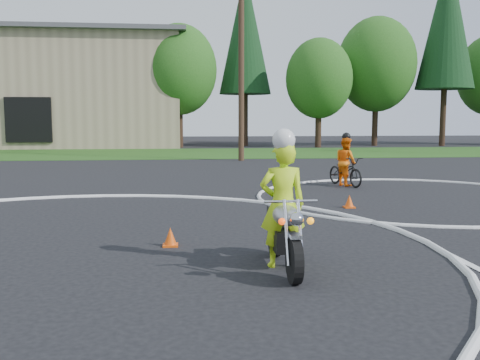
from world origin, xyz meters
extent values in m
cube|color=#1E4714|center=(0.00, 27.00, 0.01)|extent=(120.00, 10.00, 0.02)
torus|color=silver|center=(0.00, 3.00, 0.01)|extent=(12.12, 12.12, 0.12)
torus|color=silver|center=(8.00, 8.00, 0.01)|extent=(8.10, 8.10, 0.10)
cylinder|color=black|center=(3.40, 1.16, 0.29)|extent=(0.12, 0.58, 0.58)
cylinder|color=black|center=(3.40, 2.51, 0.29)|extent=(0.12, 0.58, 0.58)
cube|color=black|center=(3.40, 1.88, 0.39)|extent=(0.27, 0.53, 0.29)
ellipsoid|color=#A4A4A8|center=(3.40, 1.69, 0.75)|extent=(0.35, 0.62, 0.27)
cube|color=black|center=(3.40, 2.17, 0.72)|extent=(0.25, 0.58, 0.10)
cylinder|color=silver|center=(3.31, 1.23, 0.63)|extent=(0.04, 0.35, 0.78)
cylinder|color=silver|center=(3.49, 1.23, 0.63)|extent=(0.04, 0.35, 0.78)
cube|color=#BABBC1|center=(3.40, 1.14, 0.60)|extent=(0.14, 0.21, 0.05)
cylinder|color=silver|center=(3.40, 1.40, 0.99)|extent=(0.68, 0.04, 0.03)
sphere|color=#B9BAC0|center=(3.40, 1.06, 0.82)|extent=(0.17, 0.17, 0.17)
sphere|color=#F1430C|center=(3.23, 1.08, 0.79)|extent=(0.09, 0.09, 0.09)
sphere|color=orange|center=(3.58, 1.08, 0.79)|extent=(0.09, 0.09, 0.09)
cylinder|color=silver|center=(3.55, 2.27, 0.29)|extent=(0.08, 0.77, 0.08)
imported|color=#BFEE19|center=(3.40, 1.93, 0.86)|extent=(0.63, 0.41, 1.71)
sphere|color=silver|center=(3.40, 1.89, 1.74)|extent=(0.31, 0.31, 0.31)
imported|color=black|center=(7.02, 10.62, 0.44)|extent=(1.05, 1.78, 0.89)
imported|color=orange|center=(7.02, 10.62, 0.74)|extent=(0.74, 0.85, 1.48)
sphere|color=black|center=(7.02, 10.62, 1.49)|extent=(0.26, 0.26, 0.26)
cone|color=#E44D0C|center=(5.86, 6.61, 0.15)|extent=(0.22, 0.22, 0.30)
cube|color=#E44D0C|center=(5.86, 6.61, 0.01)|extent=(0.24, 0.24, 0.03)
cone|color=#E44D0C|center=(1.85, 3.30, 0.15)|extent=(0.22, 0.22, 0.30)
cube|color=#E44D0C|center=(1.85, 3.30, 0.01)|extent=(0.24, 0.24, 0.03)
cube|color=black|center=(-8.00, 31.90, 2.00)|extent=(3.00, 0.16, 3.00)
cylinder|color=#382619|center=(2.00, 34.00, 1.62)|extent=(0.44, 0.44, 3.24)
ellipsoid|color=#1E5116|center=(2.00, 34.00, 5.58)|extent=(5.40, 5.40, 6.48)
cylinder|color=#382619|center=(7.00, 36.00, 1.98)|extent=(0.44, 0.44, 3.96)
cone|color=black|center=(7.00, 36.00, 8.63)|extent=(3.96, 3.96, 9.35)
cylinder|color=#382619|center=(12.00, 33.00, 1.44)|extent=(0.44, 0.44, 2.88)
ellipsoid|color=#1E5116|center=(12.00, 33.00, 4.96)|extent=(4.80, 4.80, 5.76)
cylinder|color=#382619|center=(17.00, 35.00, 1.80)|extent=(0.44, 0.44, 3.60)
ellipsoid|color=#1E5116|center=(17.00, 35.00, 6.20)|extent=(6.00, 6.00, 7.20)
cylinder|color=#382619|center=(22.00, 34.00, 2.16)|extent=(0.44, 0.44, 4.32)
cone|color=black|center=(22.00, 34.00, 9.42)|extent=(4.32, 4.32, 10.20)
cylinder|color=#382619|center=(-2.00, 35.00, 1.44)|extent=(0.44, 0.44, 2.88)
ellipsoid|color=#1E5116|center=(-2.00, 35.00, 4.96)|extent=(4.80, 4.80, 5.76)
cylinder|color=#473321|center=(5.00, 21.00, 5.00)|extent=(0.28, 0.28, 10.00)
camera|label=1|loc=(2.04, -5.11, 2.00)|focal=40.00mm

